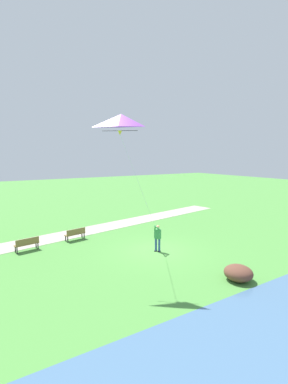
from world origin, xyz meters
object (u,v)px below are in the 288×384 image
Objects in this scene: flying_kite at (121,126)px; park_bench_near_walkway at (75,233)px; person_kite_flyer at (157,236)px; lakeside_shrub at (238,273)px; park_bench_far_walkway at (27,243)px.

park_bench_near_walkway is at bearing 0.46° from flying_kite.
flying_kite is (-2.00, 3.60, 6.57)m from person_kite_flyer.
park_bench_near_walkway is (7.24, 0.06, -7.10)m from flying_kite.
person_kite_flyer is 7.75m from flying_kite.
lakeside_shrub is at bearing -170.54° from person_kite_flyer.
lakeside_shrub is at bearing -141.92° from park_bench_far_walkway.
park_bench_far_walkway is 13.05m from lakeside_shrub.
person_kite_flyer is at bearing -123.02° from park_bench_far_walkway.
flying_kite reaches higher than person_kite_flyer.
park_bench_far_walkway reaches higher than lakeside_shrub.
person_kite_flyer is 5.77m from lakeside_shrub.
person_kite_flyer is 8.49m from park_bench_far_walkway.
lakeside_shrub is (-5.65, -0.94, -0.66)m from person_kite_flyer.
lakeside_shrub is (-10.27, -8.05, -0.12)m from park_bench_far_walkway.
flying_kite is 4.36× the size of lakeside_shrub.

